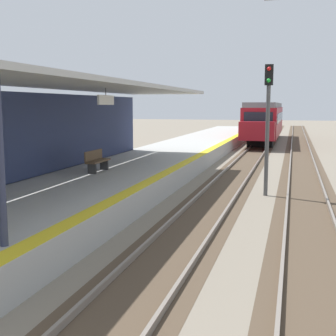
% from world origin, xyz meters
% --- Properties ---
extents(station_platform, '(5.00, 80.00, 0.91)m').
position_xyz_m(station_platform, '(-2.50, 16.00, 0.45)').
color(station_platform, '#A8A8A3').
rests_on(station_platform, ground).
extents(station_building_with_canopy, '(4.85, 24.00, 4.43)m').
position_xyz_m(station_building_with_canopy, '(-4.30, 10.95, 2.66)').
color(station_building_with_canopy, '#4C4C4C').
rests_on(station_building_with_canopy, ground).
extents(track_pair_nearest_platform, '(2.34, 120.00, 0.16)m').
position_xyz_m(track_pair_nearest_platform, '(1.90, 20.00, 0.05)').
color(track_pair_nearest_platform, '#4C3D2D').
rests_on(track_pair_nearest_platform, ground).
extents(track_pair_middle, '(2.34, 120.00, 0.16)m').
position_xyz_m(track_pair_middle, '(5.30, 20.00, 0.05)').
color(track_pair_middle, '#4C3D2D').
rests_on(track_pair_middle, ground).
extents(approaching_train, '(2.93, 19.60, 4.76)m').
position_xyz_m(approaching_train, '(1.90, 42.75, 2.18)').
color(approaching_train, maroon).
rests_on(approaching_train, ground).
extents(rail_signal_post, '(0.32, 0.34, 5.20)m').
position_xyz_m(rail_signal_post, '(3.71, 15.26, 3.19)').
color(rail_signal_post, '#4C4C4C').
rests_on(rail_signal_post, ground).
extents(platform_bench, '(0.45, 1.60, 0.88)m').
position_xyz_m(platform_bench, '(-3.08, 13.91, 1.37)').
color(platform_bench, brown).
rests_on(platform_bench, station_platform).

